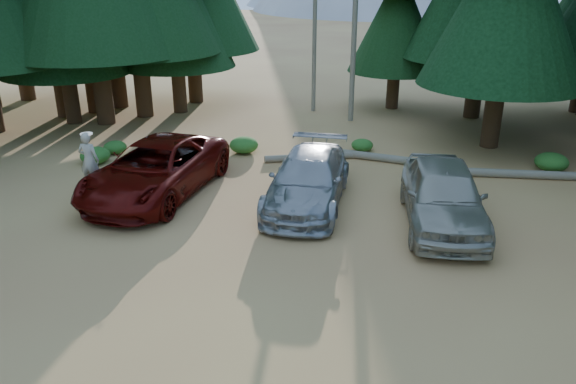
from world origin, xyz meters
name	(u,v)px	position (x,y,z in m)	size (l,w,h in m)	color
ground	(254,275)	(0.00, 0.00, 0.00)	(160.00, 160.00, 0.00)	#A66F46
forest_belt_north	(335,117)	(0.00, 15.00, 0.00)	(36.00, 7.00, 22.00)	black
snag_back	(315,5)	(-1.20, 16.00, 5.00)	(0.20, 0.20, 10.00)	gray
red_pickup	(156,169)	(-4.27, 4.24, 0.84)	(2.79, 6.04, 1.68)	#540A07
silver_minivan_center	(308,180)	(0.50, 4.44, 0.77)	(2.15, 5.29, 1.54)	#9D9FA4
silver_minivan_right	(443,195)	(4.39, 3.79, 0.88)	(2.07, 5.14, 1.75)	#A6A293
frisbee_player	(89,160)	(-6.00, 3.40, 1.30)	(0.64, 0.44, 1.73)	beige
log_left	(312,157)	(-0.01, 8.50, 0.13)	(0.26, 0.26, 3.58)	gray
log_mid	(376,157)	(2.29, 8.91, 0.14)	(0.29, 0.29, 3.49)	gray
log_right	(507,174)	(6.78, 8.02, 0.14)	(0.29, 0.29, 4.52)	gray
shrub_far_left	(95,155)	(-7.73, 6.58, 0.30)	(1.07, 1.07, 0.59)	#206C23
shrub_left	(137,158)	(-6.14, 6.68, 0.25)	(0.91, 0.91, 0.50)	#206C23
shrub_center_left	(244,145)	(-2.75, 8.87, 0.30)	(1.11, 1.11, 0.61)	#206C23
shrub_center_right	(362,145)	(1.70, 10.00, 0.23)	(0.84, 0.84, 0.46)	#206C23
shrub_right	(435,169)	(4.35, 7.49, 0.32)	(1.16, 1.16, 0.64)	#206C23
shrub_far_right	(552,162)	(8.40, 9.09, 0.31)	(1.14, 1.14, 0.63)	#206C23
shrub_edge_west	(115,147)	(-7.58, 7.78, 0.24)	(0.88, 0.88, 0.48)	#206C23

